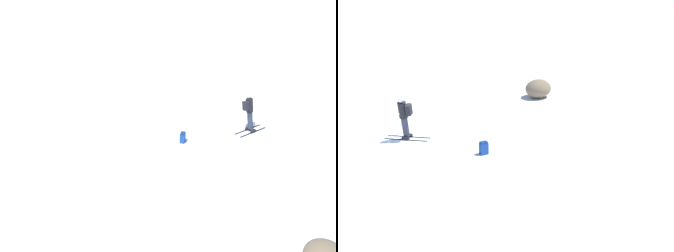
{
  "view_description": "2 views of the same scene",
  "coord_description": "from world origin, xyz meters",
  "views": [
    {
      "loc": [
        -14.74,
        4.55,
        7.64
      ],
      "look_at": [
        -2.12,
        4.13,
        1.11
      ],
      "focal_mm": 35.0,
      "sensor_mm": 36.0,
      "label": 1
    },
    {
      "loc": [
        9.6,
        14.93,
        6.88
      ],
      "look_at": [
        -1.3,
        4.85,
        1.54
      ],
      "focal_mm": 50.0,
      "sensor_mm": 36.0,
      "label": 2
    }
  ],
  "objects": [
    {
      "name": "ground_plane",
      "position": [
        0.0,
        0.0,
        0.0
      ],
      "size": [
        300.0,
        300.0,
        0.0
      ],
      "primitive_type": "plane",
      "color": "white"
    },
    {
      "name": "spare_backpack",
      "position": [
        -1.62,
        3.43,
        0.24
      ],
      "size": [
        0.35,
        0.3,
        0.5
      ],
      "rotation": [
        0.0,
        0.0,
        2.84
      ],
      "color": "#194293",
      "rests_on": "ground"
    },
    {
      "name": "skier",
      "position": [
        -0.48,
        0.14,
        1.08
      ],
      "size": [
        1.53,
        1.77,
        1.93
      ],
      "rotation": [
        0.0,
        0.0,
        0.57
      ],
      "color": "black",
      "rests_on": "ground"
    }
  ]
}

